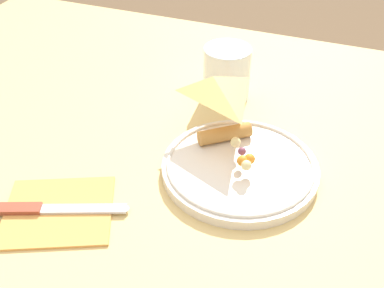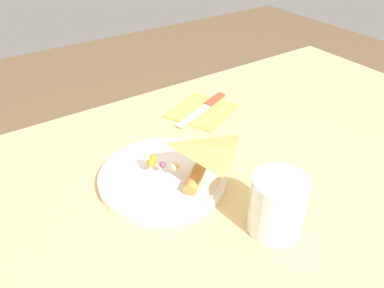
{
  "view_description": "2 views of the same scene",
  "coord_description": "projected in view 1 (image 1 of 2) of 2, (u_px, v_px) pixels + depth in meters",
  "views": [
    {
      "loc": [
        0.3,
        -0.64,
        1.23
      ],
      "look_at": [
        0.09,
        -0.09,
        0.78
      ],
      "focal_mm": 45.0,
      "sensor_mm": 36.0,
      "label": 1
    },
    {
      "loc": [
        0.43,
        0.4,
        1.2
      ],
      "look_at": [
        0.08,
        -0.12,
        0.77
      ],
      "focal_mm": 35.0,
      "sensor_mm": 36.0,
      "label": 2
    }
  ],
  "objects": [
    {
      "name": "plate_pizza",
      "position": [
        239.0,
        165.0,
        0.74
      ],
      "size": [
        0.24,
        0.24,
        0.05
      ],
      "color": "silver",
      "rests_on": "dining_table"
    },
    {
      "name": "milk_glass",
      "position": [
        227.0,
        74.0,
        0.9
      ],
      "size": [
        0.09,
        0.09,
        0.1
      ],
      "color": "white",
      "rests_on": "dining_table"
    },
    {
      "name": "dining_table",
      "position": [
        165.0,
        161.0,
        0.92
      ],
      "size": [
        1.26,
        0.86,
        0.74
      ],
      "color": "#DBB770",
      "rests_on": "ground_plane"
    },
    {
      "name": "napkin_folded",
      "position": [
        58.0,
        211.0,
        0.68
      ],
      "size": [
        0.19,
        0.19,
        0.0
      ],
      "rotation": [
        0.0,
        0.0,
        0.43
      ],
      "color": "#E59E4C",
      "rests_on": "dining_table"
    },
    {
      "name": "butter_knife",
      "position": [
        51.0,
        209.0,
        0.68
      ],
      "size": [
        0.19,
        0.09,
        0.01
      ],
      "rotation": [
        0.0,
        0.0,
        0.38
      ],
      "color": "#99422D",
      "rests_on": "napkin_folded"
    }
  ]
}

